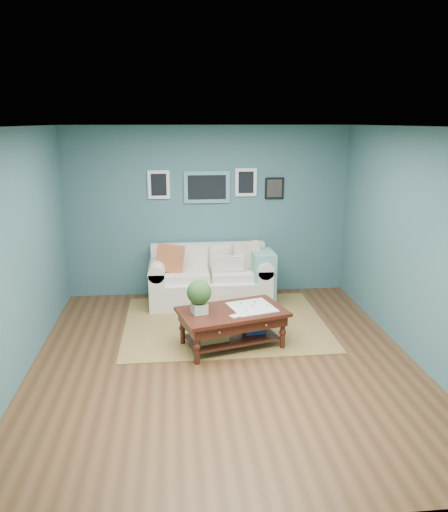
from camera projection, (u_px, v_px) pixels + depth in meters
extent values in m
plane|color=brown|center=(224.00, 361.00, 5.93)|extent=(5.00, 5.00, 0.00)
plane|color=white|center=(224.00, 126.00, 5.22)|extent=(5.00, 5.00, 0.00)
cube|color=#3E696D|center=(208.00, 212.00, 7.97)|extent=(4.50, 0.02, 2.70)
cube|color=#3E696D|center=(264.00, 349.00, 3.17)|extent=(4.50, 0.02, 2.70)
cube|color=#3E696D|center=(16.00, 256.00, 5.35)|extent=(0.02, 5.00, 2.70)
cube|color=#3E696D|center=(416.00, 246.00, 5.79)|extent=(0.02, 5.00, 2.70)
cube|color=#5B9398|center=(207.00, 187.00, 7.84)|extent=(0.72, 0.03, 0.50)
cube|color=black|center=(207.00, 187.00, 7.83)|extent=(0.60, 0.01, 0.38)
cube|color=white|center=(159.00, 185.00, 7.76)|extent=(0.34, 0.03, 0.44)
cube|color=white|center=(246.00, 182.00, 7.88)|extent=(0.34, 0.03, 0.44)
cube|color=black|center=(274.00, 188.00, 7.96)|extent=(0.30, 0.03, 0.34)
cube|color=brown|center=(225.00, 323.00, 7.03)|extent=(2.79, 2.23, 0.01)
cube|color=white|center=(210.00, 290.00, 7.78)|extent=(1.38, 0.85, 0.41)
cube|color=white|center=(208.00, 258.00, 7.98)|extent=(1.81, 0.21, 0.47)
cube|color=white|center=(158.00, 286.00, 7.68)|extent=(0.23, 0.85, 0.60)
cube|color=white|center=(261.00, 283.00, 7.83)|extent=(0.23, 0.85, 0.60)
cylinder|color=white|center=(157.00, 267.00, 7.60)|extent=(0.25, 0.85, 0.25)
cylinder|color=white|center=(261.00, 264.00, 7.76)|extent=(0.25, 0.85, 0.25)
cube|color=white|center=(186.00, 276.00, 7.62)|extent=(0.70, 0.54, 0.13)
cube|color=white|center=(234.00, 274.00, 7.69)|extent=(0.70, 0.54, 0.13)
cube|color=white|center=(185.00, 256.00, 7.82)|extent=(0.70, 0.12, 0.35)
cube|color=white|center=(232.00, 255.00, 7.89)|extent=(0.70, 0.12, 0.35)
cube|color=#B03B22|center=(170.00, 259.00, 7.53)|extent=(0.47, 0.17, 0.46)
cube|color=silver|center=(247.00, 255.00, 7.71)|extent=(0.46, 0.17, 0.45)
cube|color=beige|center=(228.00, 263.00, 7.59)|extent=(0.49, 0.12, 0.23)
cube|color=#77AFA4|center=(262.00, 276.00, 7.68)|extent=(0.33, 0.53, 0.78)
cube|color=#330F0A|center=(232.00, 312.00, 6.19)|extent=(1.45, 1.07, 0.04)
cube|color=#330F0A|center=(232.00, 318.00, 6.22)|extent=(1.34, 0.97, 0.13)
cube|color=#330F0A|center=(232.00, 337.00, 6.28)|extent=(1.21, 0.83, 0.03)
sphere|color=gold|center=(219.00, 332.00, 5.80)|extent=(0.03, 0.03, 0.03)
sphere|color=gold|center=(266.00, 325.00, 6.01)|extent=(0.03, 0.03, 0.03)
cylinder|color=#330F0A|center=(197.00, 346.00, 5.80)|extent=(0.06, 0.06, 0.44)
cylinder|color=#330F0A|center=(283.00, 332.00, 6.19)|extent=(0.06, 0.06, 0.44)
cylinder|color=#330F0A|center=(183.00, 328.00, 6.32)|extent=(0.06, 0.06, 0.44)
cylinder|color=#330F0A|center=(262.00, 316.00, 6.72)|extent=(0.06, 0.06, 0.44)
cube|color=beige|center=(199.00, 308.00, 6.08)|extent=(0.21, 0.21, 0.13)
sphere|color=#264819|center=(199.00, 292.00, 6.02)|extent=(0.30, 0.30, 0.30)
cube|color=white|center=(252.00, 307.00, 6.28)|extent=(0.64, 0.64, 0.01)
cube|color=#AD8251|center=(212.00, 331.00, 6.16)|extent=(0.42, 0.35, 0.22)
cube|color=navy|center=(253.00, 328.00, 6.39)|extent=(0.30, 0.26, 0.12)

